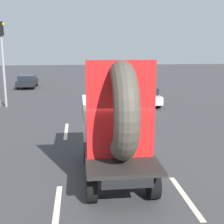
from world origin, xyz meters
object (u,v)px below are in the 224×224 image
at_px(flatbed_truck, 115,122).
at_px(traffic_light, 2,52).
at_px(distant_sedan, 144,95).
at_px(oncoming_car, 27,81).

height_order(flatbed_truck, traffic_light, traffic_light).
xyz_separation_m(distant_sedan, traffic_light, (-9.68, 0.41, 3.03)).
height_order(flatbed_truck, oncoming_car, flatbed_truck).
bearing_deg(oncoming_car, traffic_light, -89.72).
distance_m(distant_sedan, traffic_light, 10.16).
distance_m(flatbed_truck, traffic_light, 13.76).
height_order(traffic_light, oncoming_car, traffic_light).
distance_m(flatbed_truck, distant_sedan, 12.33).
distance_m(flatbed_truck, oncoming_car, 22.97).
relative_size(traffic_light, oncoming_car, 1.46).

